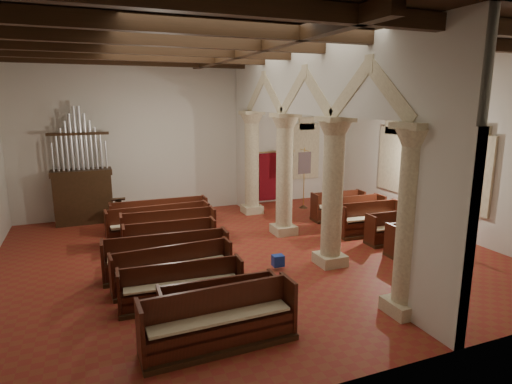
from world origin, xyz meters
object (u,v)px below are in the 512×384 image
Objects in this scene: lectern at (119,215)px; processional_banner at (304,189)px; nave_pew_0 at (220,329)px; aisle_pew_0 at (418,243)px; pipe_organ at (83,186)px.

lectern is 0.45× the size of processional_banner.
nave_pew_0 reaches higher than aisle_pew_0.
pipe_organ reaches higher than nave_pew_0.
lectern is at bearing 95.79° from nave_pew_0.
pipe_organ is 11.74m from aisle_pew_0.
nave_pew_0 is at bearing -77.04° from pipe_organ.
aisle_pew_0 is (6.92, 2.51, -0.04)m from nave_pew_0.
pipe_organ is at bearing 101.39° from nave_pew_0.
nave_pew_0 is (2.25, -9.77, -1.00)m from pipe_organ.
processional_banner reaches higher than aisle_pew_0.
aisle_pew_0 is at bearing 18.37° from nave_pew_0.
lectern is 8.62m from nave_pew_0.
aisle_pew_0 is (0.55, -6.17, -0.49)m from processional_banner.
nave_pew_0 is at bearing -126.90° from processional_banner.
processional_banner is at bearing 3.13° from lectern.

